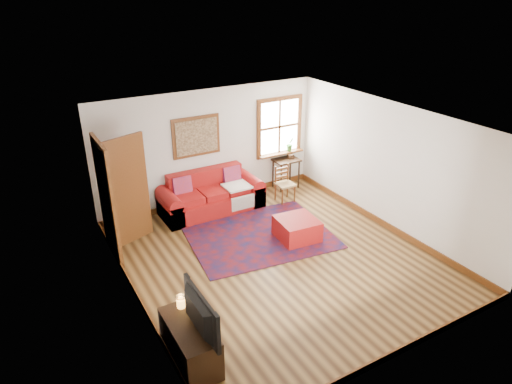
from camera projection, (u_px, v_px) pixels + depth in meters
ground at (277, 258)px, 8.09m from camera, size 5.50×5.50×0.00m
room_envelope at (279, 172)px, 7.41m from camera, size 5.04×5.54×2.52m
window at (281, 132)px, 10.47m from camera, size 1.18×0.20×1.38m
doorway at (119, 193)px, 8.04m from camera, size 0.89×1.08×2.14m
framed_artwork at (196, 137)px, 9.44m from camera, size 1.05×0.07×0.85m
persian_rug at (259, 235)px, 8.83m from camera, size 2.91×2.44×0.02m
red_leather_sofa at (211, 198)px, 9.71m from camera, size 2.16×0.89×0.85m
red_ottoman at (297, 229)px, 8.64m from camera, size 0.78×0.78×0.41m
side_table at (286, 164)px, 10.65m from camera, size 0.59×0.44×0.71m
ladder_back_chair at (284, 182)px, 10.06m from camera, size 0.39×0.37×0.81m
media_cabinet at (190, 343)px, 5.81m from camera, size 0.47×1.04×0.57m
television at (194, 315)px, 5.45m from camera, size 0.13×0.96×0.55m
candle_hurricane at (181, 302)px, 5.97m from camera, size 0.12×0.12×0.18m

